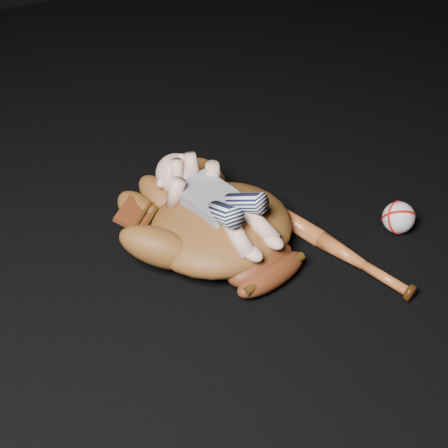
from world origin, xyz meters
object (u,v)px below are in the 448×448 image
object	(u,v)px
baseball_glove	(221,222)
baseball	(399,218)
baseball_bat	(330,245)
newborn_baby	(219,201)

from	to	relation	value
baseball_glove	baseball	size ratio (longest dim) A/B	6.25
baseball_glove	baseball_bat	xyz separation A→B (m)	(0.21, -0.14, -0.05)
baseball_glove	newborn_baby	xyz separation A→B (m)	(-0.00, 0.01, 0.06)
baseball_glove	baseball_bat	size ratio (longest dim) A/B	1.06
baseball_bat	baseball	distance (m)	0.19
baseball_bat	baseball	world-z (taller)	baseball
newborn_baby	baseball_glove	bearing A→B (deg)	-88.99
baseball_bat	baseball	bearing A→B (deg)	-4.53
baseball_glove	baseball	bearing A→B (deg)	-33.21
baseball_glove	baseball	xyz separation A→B (m)	(0.41, -0.15, -0.04)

